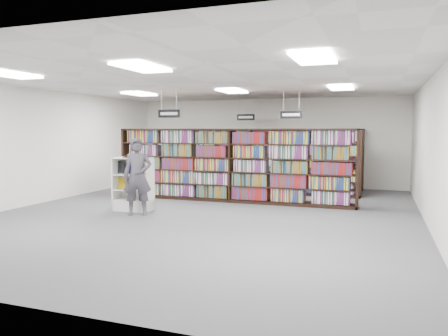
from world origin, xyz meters
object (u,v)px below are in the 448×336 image
(open_book, at_px, (137,156))
(shopper, at_px, (138,177))
(endcap_display, at_px, (134,192))
(bookshelf_row_near, at_px, (232,165))

(open_book, relative_size, shopper, 0.38)
(endcap_display, distance_m, open_book, 0.94)
(shopper, bearing_deg, open_book, 97.98)
(bookshelf_row_near, distance_m, shopper, 3.09)
(endcap_display, distance_m, shopper, 0.80)
(open_book, bearing_deg, bookshelf_row_near, 33.25)
(bookshelf_row_near, height_order, open_book, bookshelf_row_near)
(bookshelf_row_near, relative_size, endcap_display, 5.13)
(open_book, bearing_deg, shopper, -75.49)
(endcap_display, height_order, open_book, open_book)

